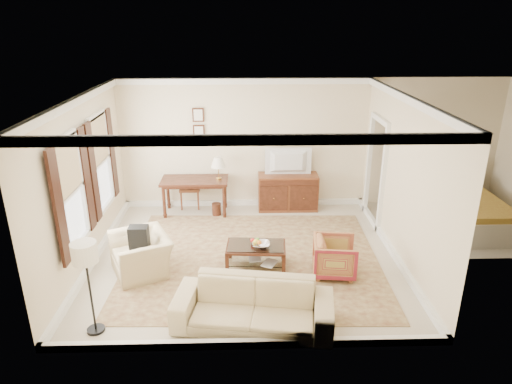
{
  "coord_description": "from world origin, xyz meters",
  "views": [
    {
      "loc": [
        -0.02,
        -7.37,
        4.1
      ],
      "look_at": [
        0.2,
        0.3,
        1.15
      ],
      "focal_mm": 32.0,
      "sensor_mm": 36.0,
      "label": 1
    }
  ],
  "objects_px": {
    "writing_desk": "(195,184)",
    "sofa": "(253,299)",
    "sideboard": "(288,192)",
    "coffee_table": "(256,250)",
    "tv": "(289,154)",
    "club_armchair": "(141,248)",
    "striped_armchair": "(335,255)"
  },
  "relations": [
    {
      "from": "tv",
      "to": "sofa",
      "type": "height_order",
      "value": "tv"
    },
    {
      "from": "coffee_table",
      "to": "tv",
      "type": "bearing_deg",
      "value": 72.82
    },
    {
      "from": "tv",
      "to": "club_armchair",
      "type": "relative_size",
      "value": 0.96
    },
    {
      "from": "sideboard",
      "to": "tv",
      "type": "relative_size",
      "value": 1.36
    },
    {
      "from": "sideboard",
      "to": "striped_armchair",
      "type": "height_order",
      "value": "sideboard"
    },
    {
      "from": "writing_desk",
      "to": "sideboard",
      "type": "distance_m",
      "value": 2.09
    },
    {
      "from": "writing_desk",
      "to": "coffee_table",
      "type": "xyz_separation_m",
      "value": [
        1.27,
        -2.41,
        -0.36
      ]
    },
    {
      "from": "writing_desk",
      "to": "club_armchair",
      "type": "distance_m",
      "value": 2.6
    },
    {
      "from": "coffee_table",
      "to": "writing_desk",
      "type": "bearing_deg",
      "value": 117.87
    },
    {
      "from": "coffee_table",
      "to": "sofa",
      "type": "relative_size",
      "value": 0.48
    },
    {
      "from": "striped_armchair",
      "to": "writing_desk",
      "type": "bearing_deg",
      "value": 50.84
    },
    {
      "from": "coffee_table",
      "to": "club_armchair",
      "type": "bearing_deg",
      "value": -177.21
    },
    {
      "from": "writing_desk",
      "to": "sofa",
      "type": "distance_m",
      "value": 4.2
    },
    {
      "from": "writing_desk",
      "to": "sofa",
      "type": "relative_size",
      "value": 0.65
    },
    {
      "from": "writing_desk",
      "to": "striped_armchair",
      "type": "distance_m",
      "value": 3.74
    },
    {
      "from": "writing_desk",
      "to": "club_armchair",
      "type": "height_order",
      "value": "club_armchair"
    },
    {
      "from": "sideboard",
      "to": "club_armchair",
      "type": "height_order",
      "value": "club_armchair"
    },
    {
      "from": "coffee_table",
      "to": "club_armchair",
      "type": "relative_size",
      "value": 1.03
    },
    {
      "from": "sideboard",
      "to": "club_armchair",
      "type": "distance_m",
      "value": 3.84
    },
    {
      "from": "coffee_table",
      "to": "sofa",
      "type": "xyz_separation_m",
      "value": [
        -0.08,
        -1.61,
        0.11
      ]
    },
    {
      "from": "writing_desk",
      "to": "sofa",
      "type": "xyz_separation_m",
      "value": [
        1.19,
        -4.02,
        -0.25
      ]
    },
    {
      "from": "tv",
      "to": "sofa",
      "type": "bearing_deg",
      "value": 78.15
    },
    {
      "from": "sideboard",
      "to": "sofa",
      "type": "distance_m",
      "value": 4.29
    },
    {
      "from": "tv",
      "to": "striped_armchair",
      "type": "relative_size",
      "value": 1.36
    },
    {
      "from": "writing_desk",
      "to": "sideboard",
      "type": "bearing_deg",
      "value": 4.91
    },
    {
      "from": "tv",
      "to": "sofa",
      "type": "distance_m",
      "value": 4.36
    },
    {
      "from": "striped_armchair",
      "to": "club_armchair",
      "type": "bearing_deg",
      "value": 93.67
    },
    {
      "from": "sideboard",
      "to": "striped_armchair",
      "type": "bearing_deg",
      "value": -79.56
    },
    {
      "from": "sideboard",
      "to": "sofa",
      "type": "height_order",
      "value": "sofa"
    },
    {
      "from": "writing_desk",
      "to": "sofa",
      "type": "bearing_deg",
      "value": -73.52
    },
    {
      "from": "tv",
      "to": "striped_armchair",
      "type": "xyz_separation_m",
      "value": [
        0.53,
        -2.84,
        -0.95
      ]
    },
    {
      "from": "writing_desk",
      "to": "tv",
      "type": "relative_size",
      "value": 1.48
    }
  ]
}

